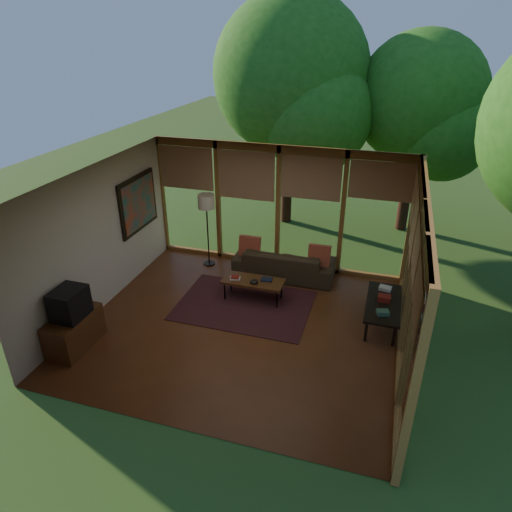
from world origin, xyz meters
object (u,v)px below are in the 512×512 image
(television, at_px, (69,303))
(floor_lamp, at_px, (206,206))
(media_cabinet, at_px, (75,331))
(side_console, at_px, (383,304))
(sofa, at_px, (284,263))
(coffee_table, at_px, (253,282))

(television, distance_m, floor_lamp, 3.60)
(media_cabinet, distance_m, side_console, 5.33)
(sofa, distance_m, television, 4.38)
(floor_lamp, bearing_deg, television, -106.11)
(sofa, bearing_deg, floor_lamp, -1.87)
(sofa, xyz_separation_m, media_cabinet, (-2.75, -3.38, -0.01))
(media_cabinet, height_order, side_console, media_cabinet)
(sofa, bearing_deg, side_console, 149.60)
(television, relative_size, coffee_table, 0.46)
(sofa, distance_m, media_cabinet, 4.36)
(side_console, bearing_deg, media_cabinet, -156.02)
(floor_lamp, height_order, side_console, floor_lamp)
(sofa, height_order, media_cabinet, sofa)
(media_cabinet, relative_size, side_console, 0.71)
(sofa, height_order, floor_lamp, floor_lamp)
(coffee_table, bearing_deg, side_console, -2.71)
(sofa, relative_size, media_cabinet, 2.11)
(media_cabinet, bearing_deg, floor_lamp, 73.58)
(coffee_table, distance_m, side_console, 2.47)
(coffee_table, height_order, side_console, side_console)
(side_console, bearing_deg, sofa, 150.23)
(television, xyz_separation_m, floor_lamp, (0.99, 3.42, 0.56))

